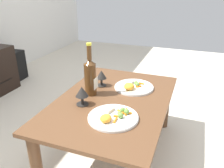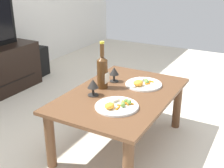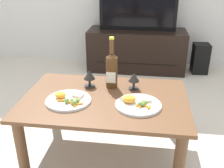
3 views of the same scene
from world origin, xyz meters
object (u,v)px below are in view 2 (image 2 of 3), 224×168
at_px(dinner_plate_left, 117,106).
at_px(goblet_right, 114,72).
at_px(dining_table, 121,102).
at_px(floor_speaker, 39,61).
at_px(dinner_plate_right, 143,84).
at_px(goblet_left, 93,85).
at_px(wine_bottle, 102,71).

bearing_deg(dinner_plate_left, goblet_right, 30.89).
height_order(dining_table, floor_speaker, dining_table).
relative_size(floor_speaker, dinner_plate_right, 1.28).
bearing_deg(floor_speaker, goblet_right, -119.53).
distance_m(goblet_right, dinner_plate_right, 0.26).
distance_m(dining_table, goblet_right, 0.29).
bearing_deg(dinner_plate_left, goblet_left, 69.87).
height_order(goblet_left, dinner_plate_right, goblet_left).
bearing_deg(dinner_plate_right, dining_table, 160.11).
distance_m(floor_speaker, dinner_plate_right, 1.94).
relative_size(dining_table, goblet_right, 8.83).
height_order(floor_speaker, goblet_left, goblet_left).
relative_size(wine_bottle, dinner_plate_left, 1.24).
height_order(goblet_left, dinner_plate_left, goblet_left).
bearing_deg(goblet_right, wine_bottle, 174.56).
xyz_separation_m(floor_speaker, goblet_left, (-1.08, -1.54, 0.35)).
relative_size(floor_speaker, goblet_right, 3.00).
relative_size(floor_speaker, dinner_plate_left, 1.26).
distance_m(dining_table, dinner_plate_right, 0.25).
bearing_deg(floor_speaker, goblet_left, -128.37).
bearing_deg(goblet_right, dinner_plate_right, -80.76).
xyz_separation_m(goblet_left, dinner_plate_right, (0.36, -0.24, -0.07)).
xyz_separation_m(goblet_left, dinner_plate_left, (-0.09, -0.25, -0.07)).
height_order(dining_table, dinner_plate_right, dinner_plate_right).
distance_m(floor_speaker, dinner_plate_left, 2.15).
xyz_separation_m(floor_speaker, dinner_plate_right, (-0.71, -1.78, 0.27)).
bearing_deg(dining_table, goblet_right, 41.47).
bearing_deg(dining_table, dinner_plate_left, -159.76).
distance_m(floor_speaker, goblet_right, 1.75).
xyz_separation_m(dining_table, floor_speaker, (0.94, 1.70, -0.18)).
height_order(dining_table, goblet_right, goblet_right).
bearing_deg(goblet_left, wine_bottle, 5.44).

